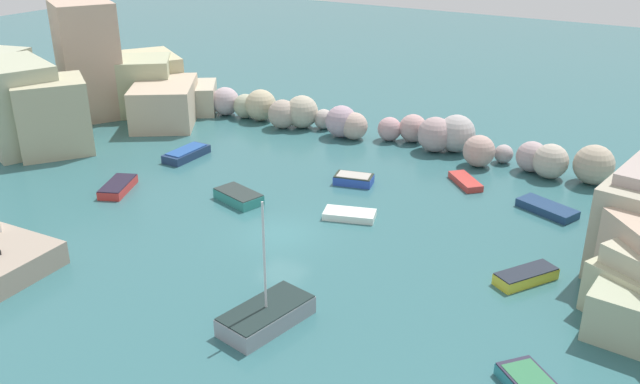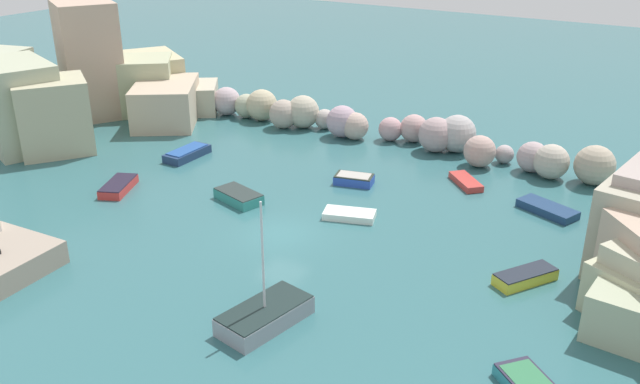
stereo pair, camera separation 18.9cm
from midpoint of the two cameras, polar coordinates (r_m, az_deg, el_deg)
cove_water at (r=36.70m, az=-3.14°, el=-3.55°), size 160.00×160.00×0.00m
cliff_headland_left at (r=57.73m, az=-18.72°, el=8.33°), size 19.22×20.05×9.34m
rock_breakwater at (r=50.29m, az=5.48°, el=5.45°), size 31.90×4.57×2.71m
moored_boat_2 at (r=33.56m, az=17.17°, el=-6.88°), size 2.61×3.28×0.59m
moored_boat_3 at (r=41.16m, az=18.85°, el=-1.37°), size 3.71×2.58×0.47m
moored_boat_4 at (r=29.17m, az=-4.50°, el=-10.36°), size 2.68×4.43×5.76m
moored_boat_5 at (r=40.69m, az=-6.79°, el=-0.36°), size 3.31×2.30×0.65m
moored_boat_6 at (r=43.74m, az=-16.60°, el=0.47°), size 2.58×3.44×0.57m
moored_boat_7 at (r=42.97m, az=3.03°, el=1.10°), size 2.68×1.89×0.62m
moored_boat_8 at (r=43.84m, az=12.38°, el=0.86°), size 2.83×2.82×0.41m
moored_boat_9 at (r=38.38m, az=2.65°, el=-1.93°), size 3.21×2.25×0.41m
moored_boat_10 at (r=48.26m, az=-11.08°, el=3.24°), size 1.52×3.56×0.65m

